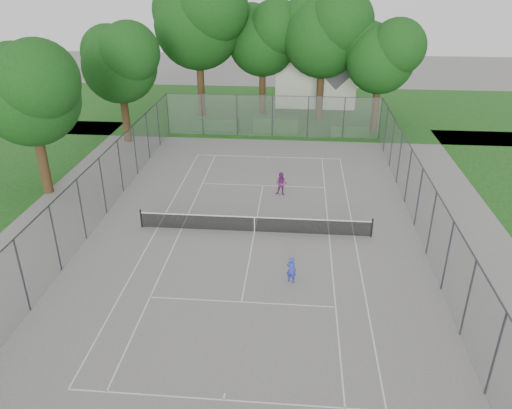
# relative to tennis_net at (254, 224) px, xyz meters

# --- Properties ---
(ground) EXTENTS (120.00, 120.00, 0.00)m
(ground) POSITION_rel_tennis_net_xyz_m (0.00, 0.00, -0.51)
(ground) COLOR slate
(ground) RESTS_ON ground
(grass_far) EXTENTS (60.00, 20.00, 0.00)m
(grass_far) POSITION_rel_tennis_net_xyz_m (0.00, 26.00, -0.51)
(grass_far) COLOR #1B4C15
(grass_far) RESTS_ON ground
(court_markings) EXTENTS (11.03, 23.83, 0.01)m
(court_markings) POSITION_rel_tennis_net_xyz_m (0.00, 0.00, -0.50)
(court_markings) COLOR silver
(court_markings) RESTS_ON ground
(tennis_net) EXTENTS (12.87, 0.10, 1.10)m
(tennis_net) POSITION_rel_tennis_net_xyz_m (0.00, 0.00, 0.00)
(tennis_net) COLOR black
(tennis_net) RESTS_ON ground
(perimeter_fence) EXTENTS (18.08, 34.08, 3.52)m
(perimeter_fence) POSITION_rel_tennis_net_xyz_m (0.00, 0.00, 1.30)
(perimeter_fence) COLOR #38383D
(perimeter_fence) RESTS_ON ground
(tree_far_left) EXTENTS (9.09, 8.30, 13.06)m
(tree_far_left) POSITION_rel_tennis_net_xyz_m (-7.07, 22.87, 8.47)
(tree_far_left) COLOR #382514
(tree_far_left) RESTS_ON ground
(tree_far_midleft) EXTENTS (7.43, 6.78, 10.68)m
(tree_far_midleft) POSITION_rel_tennis_net_xyz_m (-1.31, 24.39, 6.83)
(tree_far_midleft) COLOR #382514
(tree_far_midleft) RESTS_ON ground
(tree_far_midright) EXTENTS (8.15, 7.44, 11.72)m
(tree_far_midright) POSITION_rel_tennis_net_xyz_m (4.22, 22.36, 7.54)
(tree_far_midright) COLOR #382514
(tree_far_midright) RESTS_ON ground
(tree_far_right) EXTENTS (6.67, 6.09, 9.59)m
(tree_far_right) POSITION_rel_tennis_net_xyz_m (9.02, 19.78, 6.07)
(tree_far_right) COLOR #382514
(tree_far_right) RESTS_ON ground
(tree_side_back) EXTENTS (6.74, 6.16, 9.69)m
(tree_side_back) POSITION_rel_tennis_net_xyz_m (-11.86, 14.67, 6.15)
(tree_side_back) COLOR #382514
(tree_side_back) RESTS_ON ground
(tree_side_front) EXTENTS (6.82, 6.22, 9.80)m
(tree_side_front) POSITION_rel_tennis_net_xyz_m (-13.76, 4.11, 6.22)
(tree_side_front) COLOR #382514
(tree_side_front) RESTS_ON ground
(hedge_left) EXTENTS (4.07, 1.22, 1.02)m
(hedge_left) POSITION_rel_tennis_net_xyz_m (-5.13, 18.56, -0.00)
(hedge_left) COLOR #194817
(hedge_left) RESTS_ON ground
(hedge_mid) EXTENTS (3.93, 1.12, 1.23)m
(hedge_mid) POSITION_rel_tennis_net_xyz_m (0.25, 18.39, 0.11)
(hedge_mid) COLOR #194817
(hedge_mid) RESTS_ON ground
(hedge_right) EXTENTS (3.25, 1.19, 0.97)m
(hedge_right) POSITION_rel_tennis_net_xyz_m (6.60, 17.75, -0.02)
(hedge_right) COLOR #194817
(hedge_right) RESTS_ON ground
(house) EXTENTS (8.04, 6.23, 10.01)m
(house) POSITION_rel_tennis_net_xyz_m (3.82, 29.01, 3.52)
(house) COLOR white
(house) RESTS_ON ground
(girl_player) EXTENTS (0.56, 0.47, 1.33)m
(girl_player) POSITION_rel_tennis_net_xyz_m (2.13, -4.65, 0.15)
(girl_player) COLOR #333EBF
(girl_player) RESTS_ON ground
(woman_player) EXTENTS (0.81, 0.68, 1.50)m
(woman_player) POSITION_rel_tennis_net_xyz_m (1.28, 5.06, 0.24)
(woman_player) COLOR #762774
(woman_player) RESTS_ON ground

